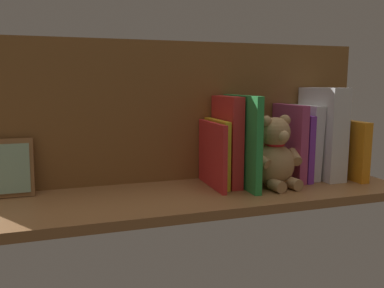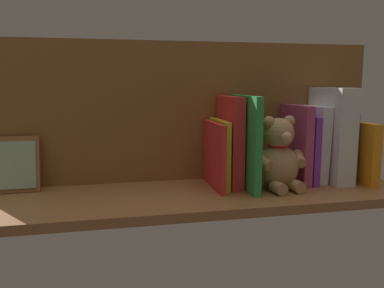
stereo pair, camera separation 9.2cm
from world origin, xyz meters
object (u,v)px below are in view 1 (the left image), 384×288
dictionary_thick_white (322,133)px  teddy_bear (275,155)px  book_0 (343,148)px  picture_frame_leaning (9,168)px

dictionary_thick_white → teddy_bear: 19.20cm
dictionary_thick_white → book_0: bearing=169.6°
dictionary_thick_white → picture_frame_leaning: dictionary_thick_white is taller
book_0 → picture_frame_leaning: 89.51cm
dictionary_thick_white → teddy_bear: size_ratio=1.37×
picture_frame_leaning → book_0: bearing=175.4°
teddy_bear → picture_frame_leaning: bearing=-16.6°
book_0 → teddy_bear: bearing=9.6°
dictionary_thick_white → teddy_bear: bearing=16.7°
dictionary_thick_white → teddy_bear: (17.86, 5.37, -4.56)cm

